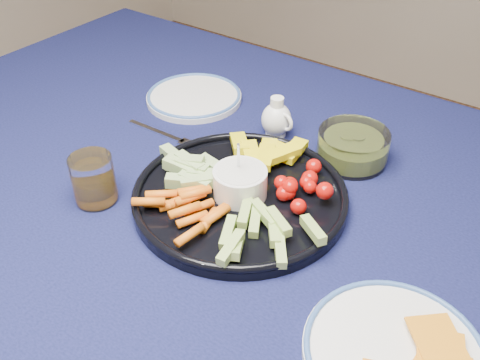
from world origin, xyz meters
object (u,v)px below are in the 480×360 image
Objects in this scene: cheese_plate at (395,351)px; side_plate_extra at (194,97)px; crudite_platter at (239,191)px; pickle_bowl at (352,148)px; juice_tumbler at (94,182)px; dining_table at (240,224)px; creamer_pitcher at (277,119)px.

side_plate_extra is (-0.63, 0.37, -0.00)m from cheese_plate.
crudite_platter reaches higher than side_plate_extra.
juice_tumbler is at bearing -129.85° from pickle_bowl.
dining_table is 7.79× the size of side_plate_extra.
juice_tumbler is (-0.14, -0.36, 0.00)m from creamer_pitcher.
pickle_bowl is at bearing 50.15° from juice_tumbler.
crudite_platter is 4.28× the size of juice_tumbler.
dining_table is 19.27× the size of juice_tumbler.
pickle_bowl is at bearing -0.97° from side_plate_extra.
pickle_bowl is 0.57× the size of cheese_plate.
crudite_platter is at bearing -57.45° from dining_table.
cheese_plate is 0.54m from juice_tumbler.
creamer_pitcher is (-0.04, 0.19, 0.12)m from dining_table.
cheese_plate is (0.40, -0.35, -0.02)m from creamer_pitcher.
creamer_pitcher is at bearing -3.46° from side_plate_extra.
crudite_platter is 0.37m from cheese_plate.
creamer_pitcher is 0.36× the size of cheese_plate.
juice_tumbler is (-0.30, -0.36, 0.01)m from pickle_bowl.
pickle_bowl is 0.47m from juice_tumbler.
juice_tumbler is at bearing -76.38° from side_plate_extra.
dining_table is at bearing -77.01° from creamer_pitcher.
dining_table is at bearing 43.29° from juice_tumbler.
juice_tumbler is at bearing -111.24° from creamer_pitcher.
pickle_bowl is 0.62× the size of side_plate_extra.
crudite_platter is 0.25m from pickle_bowl.
juice_tumbler reaches higher than side_plate_extra.
pickle_bowl is 0.39m from side_plate_extra.
creamer_pitcher is 0.38m from juice_tumbler.
crudite_platter is 0.23m from creamer_pitcher.
crudite_platter is 0.25m from juice_tumbler.
creamer_pitcher is 0.40× the size of side_plate_extra.
dining_table is 0.28m from juice_tumbler.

